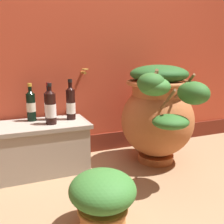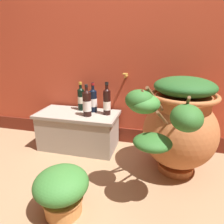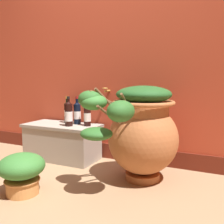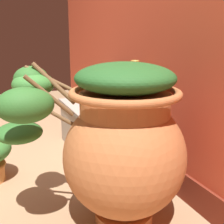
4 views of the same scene
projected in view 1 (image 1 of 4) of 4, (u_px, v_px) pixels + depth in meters
The scene contains 9 objects.
ground_plane at pixel (158, 217), 1.46m from camera, with size 7.00×7.00×0.00m, color #9E7A56.
back_wall at pixel (89, 6), 2.26m from camera, with size 4.40×0.33×2.60m.
terracotta_urn at pixel (158, 112), 2.11m from camera, with size 0.68×0.87×0.81m.
stone_ledge at pixel (35, 146), 1.99m from camera, with size 0.81×0.40×0.38m.
wine_bottle_left at pixel (49, 104), 2.05m from camera, with size 0.08×0.08×0.30m.
wine_bottle_middle at pixel (31, 105), 2.02m from camera, with size 0.07×0.07×0.29m.
wine_bottle_right at pixel (71, 103), 2.06m from camera, with size 0.07×0.07×0.32m.
wine_bottle_back at pixel (51, 107), 1.92m from camera, with size 0.08×0.08×0.31m.
potted_shrub at pixel (103, 197), 1.33m from camera, with size 0.34×0.35×0.31m.
Camera 1 is at (-0.73, -1.10, 0.89)m, focal length 42.02 mm.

